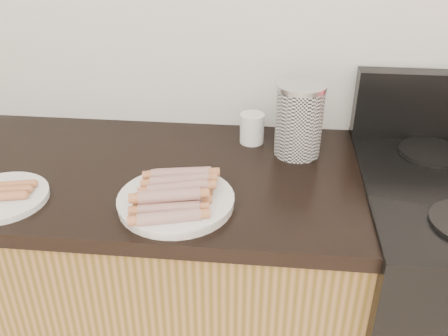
# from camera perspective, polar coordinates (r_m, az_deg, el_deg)

# --- Properties ---
(burner_far_left) EXTENTS (0.18, 0.18, 0.01)m
(burner_far_left) POSITION_cam_1_polar(r_m,az_deg,el_deg) (1.52, 22.64, 1.72)
(burner_far_left) COLOR black
(burner_far_left) RESTS_ON stove
(main_plate) EXTENTS (0.32, 0.32, 0.02)m
(main_plate) POSITION_cam_1_polar(r_m,az_deg,el_deg) (1.20, -5.50, -3.91)
(main_plate) COLOR white
(main_plate) RESTS_ON counter_slab
(side_plate) EXTENTS (0.26, 0.26, 0.02)m
(side_plate) POSITION_cam_1_polar(r_m,az_deg,el_deg) (1.33, -24.04, -3.08)
(side_plate) COLOR white
(side_plate) RESTS_ON counter_slab
(hotdog_pile) EXTENTS (0.14, 0.25, 0.06)m
(hotdog_pile) POSITION_cam_1_polar(r_m,az_deg,el_deg) (1.18, -5.58, -2.56)
(hotdog_pile) COLOR #9A382E
(hotdog_pile) RESTS_ON main_plate
(plain_sausages) EXTENTS (0.14, 0.10, 0.02)m
(plain_sausages) POSITION_cam_1_polar(r_m,az_deg,el_deg) (1.32, -24.20, -2.41)
(plain_sausages) COLOR #BE692C
(plain_sausages) RESTS_ON side_plate
(canister) EXTENTS (0.13, 0.13, 0.21)m
(canister) POSITION_cam_1_polar(r_m,az_deg,el_deg) (1.40, 8.58, 5.46)
(canister) COLOR white
(canister) RESTS_ON counter_slab
(mug) EXTENTS (0.08, 0.08, 0.09)m
(mug) POSITION_cam_1_polar(r_m,az_deg,el_deg) (1.47, 3.22, 4.55)
(mug) COLOR white
(mug) RESTS_ON counter_slab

